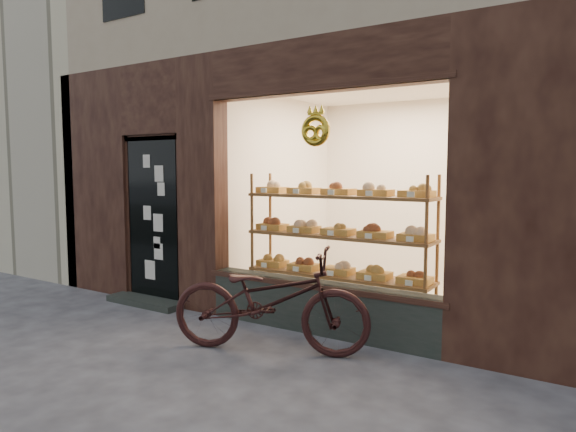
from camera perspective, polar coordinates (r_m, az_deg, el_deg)
The scene contains 4 objects.
ground at distance 4.40m, azimuth -16.54°, elevation -18.53°, with size 90.00×90.00×0.00m, color #38393D.
neighbor_left at distance 15.29m, azimuth -25.24°, elevation 15.13°, with size 12.00×7.00×9.00m, color beige.
display_shelf at distance 5.85m, azimuth 5.59°, elevation -3.41°, with size 2.20×0.45×1.70m.
bicycle at distance 4.97m, azimuth -2.04°, elevation -9.34°, with size 0.67×1.93×1.01m, color black.
Camera 1 is at (3.08, -2.60, 1.76)m, focal length 32.00 mm.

